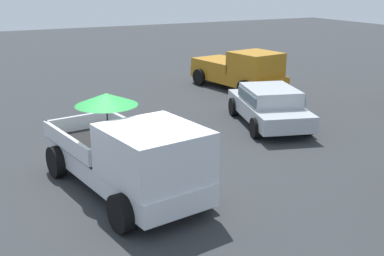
{
  "coord_description": "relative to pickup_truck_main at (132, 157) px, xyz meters",
  "views": [
    {
      "loc": [
        10.24,
        -3.42,
        4.84
      ],
      "look_at": [
        -0.56,
        2.11,
        1.1
      ],
      "focal_mm": 45.44,
      "sensor_mm": 36.0,
      "label": 1
    }
  ],
  "objects": [
    {
      "name": "ground_plane",
      "position": [
        -0.46,
        -0.06,
        -0.99
      ],
      "size": [
        80.0,
        80.0,
        0.0
      ],
      "primitive_type": "plane",
      "color": "#2D3033"
    },
    {
      "name": "parked_sedan_near",
      "position": [
        -3.32,
        6.19,
        -0.25
      ],
      "size": [
        4.63,
        2.94,
        1.33
      ],
      "rotation": [
        0.0,
        0.0,
        2.85
      ],
      "color": "black",
      "rests_on": "ground"
    },
    {
      "name": "pickup_truck_main",
      "position": [
        0.0,
        0.0,
        0.0
      ],
      "size": [
        5.27,
        2.86,
        2.34
      ],
      "rotation": [
        0.0,
        0.0,
        0.15
      ],
      "color": "black",
      "rests_on": "ground"
    },
    {
      "name": "pickup_truck_red",
      "position": [
        -8.56,
        8.37,
        -0.12
      ],
      "size": [
        5.02,
        2.73,
        1.8
      ],
      "rotation": [
        0.0,
        0.0,
        0.15
      ],
      "color": "black",
      "rests_on": "ground"
    }
  ]
}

